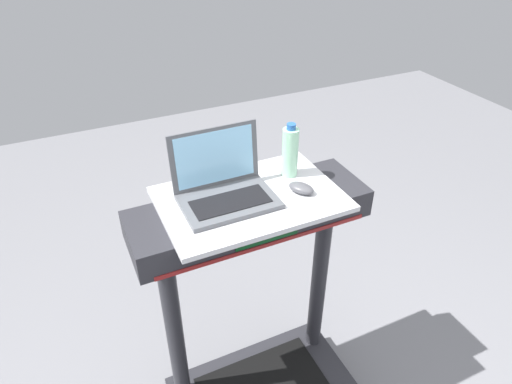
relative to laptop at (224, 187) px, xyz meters
The scene contains 4 objects.
desk_board 0.11m from the laptop, 19.13° to the right, with size 0.65×0.44×0.02m, color silver.
laptop is the anchor object (origin of this frame).
computer_mouse 0.28m from the laptop, 16.86° to the right, with size 0.06×0.10×0.03m, color #4C4C51.
water_bottle 0.30m from the laptop, ahead, with size 0.06×0.06×0.21m.
Camera 1 is at (-0.56, -0.55, 2.06)m, focal length 32.10 mm.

